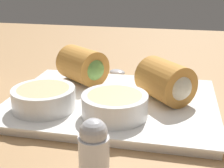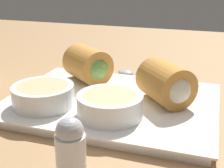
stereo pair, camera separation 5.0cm
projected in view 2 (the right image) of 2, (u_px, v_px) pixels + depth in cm
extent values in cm
cube|color=#A87F54|center=(121.00, 106.00, 53.05)|extent=(180.00, 140.00, 2.00)
cube|color=white|center=(112.00, 104.00, 50.07)|extent=(31.39, 23.76, 1.20)
cube|color=white|center=(112.00, 100.00, 49.81)|extent=(32.65, 24.71, 0.30)
cylinder|color=#C68438|center=(88.00, 64.00, 56.77)|extent=(10.08, 9.76, 6.28)
sphere|color=#6B9E47|center=(96.00, 68.00, 54.45)|extent=(4.08, 4.08, 4.08)
cylinder|color=#C68438|center=(165.00, 83.00, 47.56)|extent=(9.92, 10.07, 6.28)
sphere|color=beige|center=(177.00, 89.00, 44.97)|extent=(4.08, 4.08, 4.08)
cylinder|color=white|center=(110.00, 105.00, 43.51)|extent=(9.30, 9.30, 3.17)
cylinder|color=#DBBC89|center=(110.00, 97.00, 43.06)|extent=(7.62, 7.62, 0.57)
cylinder|color=white|center=(43.00, 95.00, 46.90)|extent=(9.30, 9.30, 3.17)
cylinder|color=#DBBC89|center=(43.00, 87.00, 46.45)|extent=(7.62, 7.62, 0.57)
cylinder|color=#B2B2B7|center=(92.00, 66.00, 70.71)|extent=(9.55, 3.67, 0.50)
ellipsoid|color=#B2B2B7|center=(126.00, 73.00, 65.24)|extent=(4.05, 3.57, 1.17)
cylinder|color=silver|center=(71.00, 164.00, 30.19)|extent=(2.96, 2.96, 6.33)
sphere|color=#B7B7BC|center=(70.00, 131.00, 28.91)|extent=(2.66, 2.66, 2.66)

